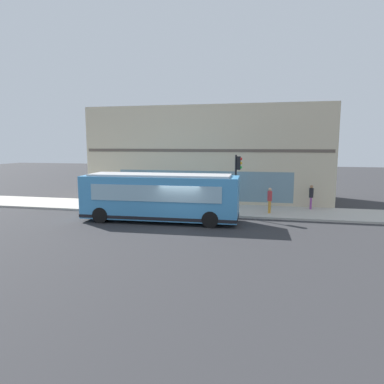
{
  "coord_description": "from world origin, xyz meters",
  "views": [
    {
      "loc": [
        -20.01,
        -4.93,
        4.95
      ],
      "look_at": [
        2.64,
        -0.06,
        1.68
      ],
      "focal_mm": 31.73,
      "sensor_mm": 36.0,
      "label": 1
    }
  ],
  "objects_px": {
    "pedestrian_near_building_entrance": "(148,193)",
    "fire_hydrant": "(201,208)",
    "pedestrian_near_hydrant": "(122,195)",
    "newspaper_vending_box": "(171,202)",
    "city_bus_nearside": "(160,198)",
    "pedestrian_walking_along_curb": "(270,198)",
    "pedestrian_by_light_pole": "(311,195)",
    "traffic_light_near_corner": "(238,173)"
  },
  "relations": [
    {
      "from": "pedestrian_near_building_entrance",
      "to": "fire_hydrant",
      "type": "bearing_deg",
      "value": -115.09
    },
    {
      "from": "pedestrian_near_hydrant",
      "to": "newspaper_vending_box",
      "type": "xyz_separation_m",
      "value": [
        0.28,
        -3.91,
        -0.47
      ]
    },
    {
      "from": "fire_hydrant",
      "to": "newspaper_vending_box",
      "type": "height_order",
      "value": "newspaper_vending_box"
    },
    {
      "from": "pedestrian_near_building_entrance",
      "to": "pedestrian_near_hydrant",
      "type": "bearing_deg",
      "value": 120.55
    },
    {
      "from": "newspaper_vending_box",
      "to": "city_bus_nearside",
      "type": "bearing_deg",
      "value": -175.07
    },
    {
      "from": "pedestrian_walking_along_curb",
      "to": "pedestrian_near_building_entrance",
      "type": "height_order",
      "value": "pedestrian_walking_along_curb"
    },
    {
      "from": "pedestrian_near_hydrant",
      "to": "pedestrian_by_light_pole",
      "type": "distance_m",
      "value": 14.37
    },
    {
      "from": "city_bus_nearside",
      "to": "pedestrian_near_hydrant",
      "type": "xyz_separation_m",
      "value": [
        3.64,
        4.25,
        -0.48
      ]
    },
    {
      "from": "pedestrian_walking_along_curb",
      "to": "traffic_light_near_corner",
      "type": "bearing_deg",
      "value": 113.3
    },
    {
      "from": "newspaper_vending_box",
      "to": "pedestrian_near_hydrant",
      "type": "bearing_deg",
      "value": 94.05
    },
    {
      "from": "traffic_light_near_corner",
      "to": "newspaper_vending_box",
      "type": "bearing_deg",
      "value": 74.47
    },
    {
      "from": "pedestrian_walking_along_curb",
      "to": "newspaper_vending_box",
      "type": "xyz_separation_m",
      "value": [
        0.46,
        7.29,
        -0.58
      ]
    },
    {
      "from": "city_bus_nearside",
      "to": "pedestrian_near_building_entrance",
      "type": "bearing_deg",
      "value": 27.48
    },
    {
      "from": "traffic_light_near_corner",
      "to": "pedestrian_near_hydrant",
      "type": "relative_size",
      "value": 2.54
    },
    {
      "from": "pedestrian_near_building_entrance",
      "to": "pedestrian_by_light_pole",
      "type": "distance_m",
      "value": 12.46
    },
    {
      "from": "pedestrian_walking_along_curb",
      "to": "newspaper_vending_box",
      "type": "bearing_deg",
      "value": 86.36
    },
    {
      "from": "fire_hydrant",
      "to": "pedestrian_walking_along_curb",
      "type": "xyz_separation_m",
      "value": [
        0.95,
        -4.69,
        0.67
      ]
    },
    {
      "from": "pedestrian_near_hydrant",
      "to": "pedestrian_by_light_pole",
      "type": "bearing_deg",
      "value": -82.2
    },
    {
      "from": "pedestrian_near_building_entrance",
      "to": "pedestrian_by_light_pole",
      "type": "height_order",
      "value": "pedestrian_by_light_pole"
    },
    {
      "from": "pedestrian_near_building_entrance",
      "to": "city_bus_nearside",
      "type": "bearing_deg",
      "value": -152.52
    },
    {
      "from": "pedestrian_walking_along_curb",
      "to": "newspaper_vending_box",
      "type": "relative_size",
      "value": 1.99
    },
    {
      "from": "city_bus_nearside",
      "to": "traffic_light_near_corner",
      "type": "distance_m",
      "value": 5.56
    },
    {
      "from": "traffic_light_near_corner",
      "to": "pedestrian_near_building_entrance",
      "type": "distance_m",
      "value": 7.75
    },
    {
      "from": "pedestrian_near_building_entrance",
      "to": "traffic_light_near_corner",
      "type": "bearing_deg",
      "value": -107.0
    },
    {
      "from": "traffic_light_near_corner",
      "to": "pedestrian_near_building_entrance",
      "type": "height_order",
      "value": "traffic_light_near_corner"
    },
    {
      "from": "fire_hydrant",
      "to": "pedestrian_near_hydrant",
      "type": "height_order",
      "value": "pedestrian_near_hydrant"
    },
    {
      "from": "city_bus_nearside",
      "to": "pedestrian_near_building_entrance",
      "type": "relative_size",
      "value": 5.87
    },
    {
      "from": "city_bus_nearside",
      "to": "pedestrian_near_building_entrance",
      "type": "height_order",
      "value": "city_bus_nearside"
    },
    {
      "from": "city_bus_nearside",
      "to": "newspaper_vending_box",
      "type": "xyz_separation_m",
      "value": [
        3.92,
        0.34,
        -0.95
      ]
    },
    {
      "from": "traffic_light_near_corner",
      "to": "pedestrian_walking_along_curb",
      "type": "relative_size",
      "value": 2.28
    },
    {
      "from": "pedestrian_walking_along_curb",
      "to": "pedestrian_by_light_pole",
      "type": "height_order",
      "value": "pedestrian_by_light_pole"
    },
    {
      "from": "pedestrian_walking_along_curb",
      "to": "pedestrian_by_light_pole",
      "type": "distance_m",
      "value": 3.71
    },
    {
      "from": "pedestrian_walking_along_curb",
      "to": "pedestrian_near_hydrant",
      "type": "distance_m",
      "value": 11.2
    },
    {
      "from": "fire_hydrant",
      "to": "pedestrian_by_light_pole",
      "type": "relative_size",
      "value": 0.41
    },
    {
      "from": "traffic_light_near_corner",
      "to": "fire_hydrant",
      "type": "height_order",
      "value": "traffic_light_near_corner"
    },
    {
      "from": "pedestrian_walking_along_curb",
      "to": "fire_hydrant",
      "type": "bearing_deg",
      "value": 101.49
    },
    {
      "from": "fire_hydrant",
      "to": "pedestrian_near_hydrant",
      "type": "bearing_deg",
      "value": 80.07
    },
    {
      "from": "pedestrian_by_light_pole",
      "to": "newspaper_vending_box",
      "type": "xyz_separation_m",
      "value": [
        -1.67,
        10.32,
        -0.59
      ]
    },
    {
      "from": "fire_hydrant",
      "to": "pedestrian_near_building_entrance",
      "type": "relative_size",
      "value": 0.43
    },
    {
      "from": "pedestrian_walking_along_curb",
      "to": "pedestrian_by_light_pole",
      "type": "xyz_separation_m",
      "value": [
        2.14,
        -3.03,
        0.01
      ]
    },
    {
      "from": "fire_hydrant",
      "to": "newspaper_vending_box",
      "type": "distance_m",
      "value": 2.96
    },
    {
      "from": "pedestrian_near_building_entrance",
      "to": "pedestrian_walking_along_curb",
      "type": "bearing_deg",
      "value": -97.58
    }
  ]
}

